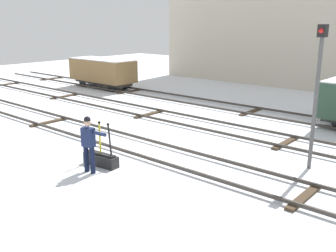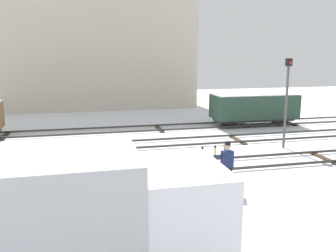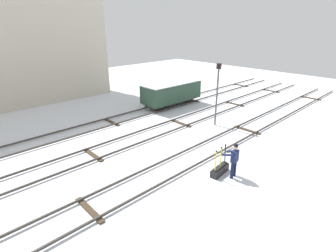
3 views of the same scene
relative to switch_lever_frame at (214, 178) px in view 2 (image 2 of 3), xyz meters
name	(u,v)px [view 2 (image 2 of 3)]	position (x,y,z in m)	size (l,w,h in m)	color
ground_plane	(197,168)	(-0.02, 1.92, -0.25)	(60.00, 60.00, 0.00)	silver
track_main_line	(197,166)	(-0.02, 1.92, -0.13)	(44.00, 1.94, 0.18)	#38332D
track_siding_near	(174,142)	(-0.02, 5.96, -0.14)	(44.00, 1.94, 0.18)	#38332D
track_siding_far	(159,128)	(-0.02, 9.64, -0.14)	(44.00, 1.94, 0.18)	#38332D
switch_lever_frame	(214,178)	(0.00, 0.00, 0.00)	(1.27, 0.49, 1.45)	black
rail_worker	(227,163)	(0.21, -0.58, 0.74)	(0.59, 0.69, 1.75)	#111831
delivery_truck	(51,219)	(-5.06, -5.02, 1.37)	(6.49, 2.53, 2.85)	silver
signal_post	(287,95)	(5.11, 4.08, 2.38)	(0.24, 0.32, 4.36)	#4C4C4C
apartment_building	(91,38)	(-3.70, 20.39, 5.52)	(17.40, 5.84, 11.52)	beige
freight_car_mid_siding	(254,107)	(6.19, 9.64, 0.96)	(5.41, 2.16, 2.05)	#2D2B28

